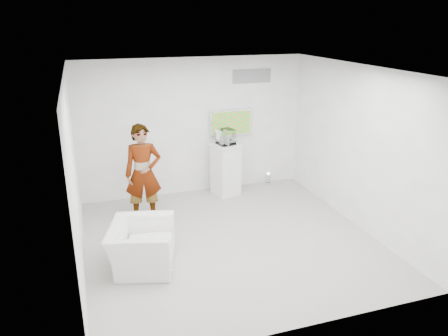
# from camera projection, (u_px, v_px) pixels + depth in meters

# --- Properties ---
(room) EXTENTS (5.01, 5.01, 3.00)m
(room) POSITION_uv_depth(u_px,v_px,m) (231.00, 160.00, 7.33)
(room) COLOR #B2AEA3
(room) RESTS_ON ground
(tv) EXTENTS (1.00, 0.08, 0.60)m
(tv) POSITION_uv_depth(u_px,v_px,m) (231.00, 122.00, 9.77)
(tv) COLOR silver
(tv) RESTS_ON room
(logo_decal) EXTENTS (0.90, 0.02, 0.30)m
(logo_decal) POSITION_uv_depth(u_px,v_px,m) (252.00, 76.00, 9.62)
(logo_decal) COLOR gray
(logo_decal) RESTS_ON room
(person) EXTENTS (0.73, 0.51, 1.91)m
(person) POSITION_uv_depth(u_px,v_px,m) (143.00, 173.00, 8.33)
(person) COLOR silver
(person) RESTS_ON room
(armchair) EXTENTS (1.24, 1.34, 0.72)m
(armchair) POSITION_uv_depth(u_px,v_px,m) (142.00, 246.00, 6.89)
(armchair) COLOR silver
(armchair) RESTS_ON room
(pedestal) EXTENTS (0.69, 0.69, 1.16)m
(pedestal) POSITION_uv_depth(u_px,v_px,m) (226.00, 169.00, 9.70)
(pedestal) COLOR white
(pedestal) RESTS_ON room
(floor_uplight) EXTENTS (0.20, 0.20, 0.28)m
(floor_uplight) POSITION_uv_depth(u_px,v_px,m) (268.00, 178.00, 10.41)
(floor_uplight) COLOR silver
(floor_uplight) RESTS_ON room
(vitrine) EXTENTS (0.40, 0.40, 0.34)m
(vitrine) POSITION_uv_depth(u_px,v_px,m) (226.00, 137.00, 9.46)
(vitrine) COLOR white
(vitrine) RESTS_ON pedestal
(console) EXTENTS (0.09, 0.17, 0.22)m
(console) POSITION_uv_depth(u_px,v_px,m) (226.00, 139.00, 9.48)
(console) COLOR white
(console) RESTS_ON pedestal
(wii_remote) EXTENTS (0.04, 0.13, 0.03)m
(wii_remote) POSITION_uv_depth(u_px,v_px,m) (154.00, 132.00, 8.27)
(wii_remote) COLOR white
(wii_remote) RESTS_ON person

